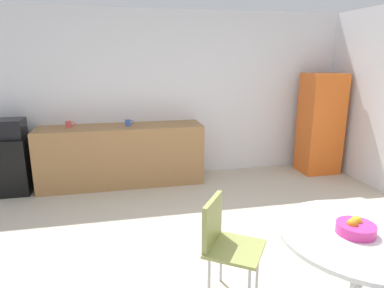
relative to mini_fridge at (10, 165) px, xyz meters
The scene contains 11 objects.
ground_plane 3.50m from the mini_fridge, 49.58° to the right, with size 6.00×6.00×0.00m, color beige.
wall_back 2.45m from the mini_fridge, ahead, with size 6.00×0.10×2.60m, color silver.
counter_block 1.56m from the mini_fridge, ahead, with size 2.43×0.60×0.90m, color #9E7042.
mini_fridge is the anchor object (origin of this frame).
microwave 0.53m from the mini_fridge, ahead, with size 0.48×0.38×0.26m, color black.
locker_cabinet 4.83m from the mini_fridge, ahead, with size 0.60×0.50×1.64m, color orange.
round_table 4.54m from the mini_fridge, 46.67° to the right, with size 1.11×1.11×0.76m.
chair_olive 3.60m from the mini_fridge, 50.05° to the right, with size 0.58×0.58×0.83m.
fruit_bowl 4.51m from the mini_fridge, 47.08° to the right, with size 0.25×0.25×0.11m.
mug_white 1.00m from the mini_fridge, ahead, with size 0.13×0.08×0.09m.
mug_green 1.77m from the mini_fridge, ahead, with size 0.13×0.08×0.09m.
Camera 1 is at (-0.70, -2.42, 1.91)m, focal length 31.91 mm.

